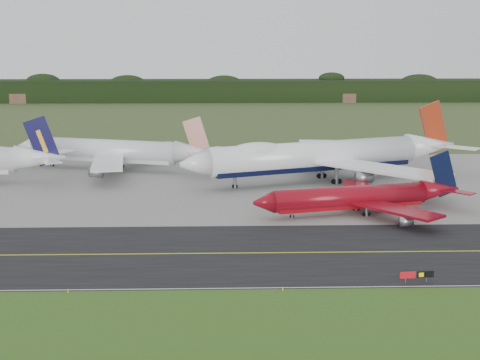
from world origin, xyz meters
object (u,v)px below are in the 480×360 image
jet_ba_747 (324,156)px  jet_red_737 (361,197)px  taxiway_sign (417,275)px  jet_star_tail (114,151)px

jet_ba_747 → jet_red_737: 30.90m
taxiway_sign → jet_star_tail: bearing=122.9°
jet_star_tail → taxiway_sign: (55.30, -85.38, -3.81)m
jet_red_737 → jet_star_tail: 72.57m
jet_ba_747 → taxiway_sign: jet_ba_747 is taller
taxiway_sign → jet_ba_747: bearing=92.2°
jet_red_737 → jet_ba_747: bearing=95.2°
jet_ba_747 → jet_red_737: bearing=-84.8°
jet_red_737 → jet_star_tail: bearing=139.8°
jet_ba_747 → jet_red_737: (2.81, -30.62, -3.06)m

